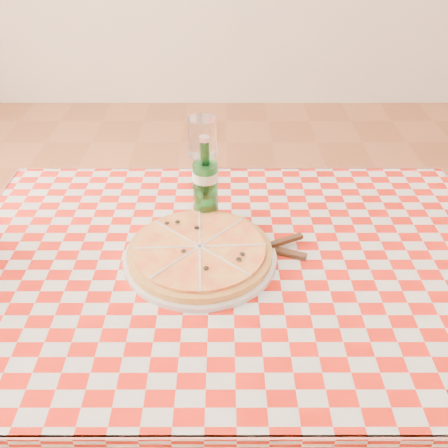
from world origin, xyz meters
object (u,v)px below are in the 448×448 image
object	(u,v)px
dining_table	(232,291)
pizza_plate	(200,251)
wine_glass	(203,153)
water_bottle	(205,180)

from	to	relation	value
dining_table	pizza_plate	distance (m)	0.14
pizza_plate	dining_table	bearing A→B (deg)	-1.87
wine_glass	pizza_plate	bearing A→B (deg)	-89.54
pizza_plate	water_bottle	size ratio (longest dim) A/B	1.53
water_bottle	wine_glass	bearing A→B (deg)	94.03
pizza_plate	wine_glass	size ratio (longest dim) A/B	1.72
pizza_plate	water_bottle	xyz separation A→B (m)	(0.01, 0.17, 0.09)
dining_table	water_bottle	xyz separation A→B (m)	(-0.07, 0.17, 0.21)
dining_table	pizza_plate	size ratio (longest dim) A/B	3.38
wine_glass	water_bottle	bearing A→B (deg)	-85.97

